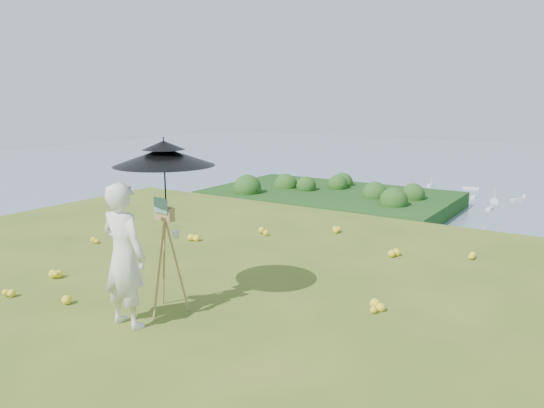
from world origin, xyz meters
The scene contains 9 objects.
ground centered at (0.00, 0.00, 0.00)m, with size 14.00×14.00×0.00m, color #48631C.
peninsula centered at (-75.00, 155.00, -29.00)m, with size 90.00×60.00×12.00m, color #133B10, non-canonical shape.
slope_trees centered at (0.00, 35.00, -15.00)m, with size 110.00×50.00×6.00m, color #144516, non-canonical shape.
moored_boats centered at (-12.50, 161.00, -33.65)m, with size 140.00×140.00×0.70m, color white, non-canonical shape.
wildflowers centered at (0.00, 0.25, 0.06)m, with size 10.00×10.50×0.12m, color yellow, non-canonical shape.
painter centered at (0.20, -0.40, 0.89)m, with size 0.65×0.43×1.78m, color white.
field_easel centered at (0.31, 0.21, 0.76)m, with size 0.58×0.58×1.52m, color #AB8247, non-canonical shape.
sun_umbrella centered at (0.31, 0.24, 1.76)m, with size 1.27×1.27×1.03m, color black, non-canonical shape.
painter_cap centered at (0.20, -0.40, 1.73)m, with size 0.18×0.21×0.10m, color #BE6874, non-canonical shape.
Camera 1 is at (5.02, -4.54, 2.76)m, focal length 35.00 mm.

